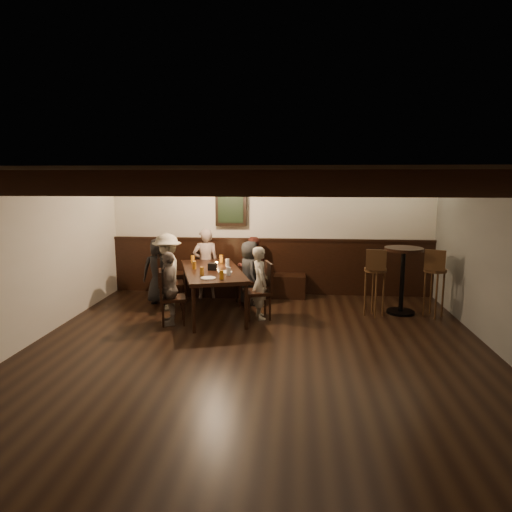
# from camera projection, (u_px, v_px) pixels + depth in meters

# --- Properties ---
(room) EXTENTS (7.00, 7.00, 7.00)m
(room) POSITION_uv_depth(u_px,v_px,m) (251.00, 251.00, 8.01)
(room) COLOR black
(room) RESTS_ON ground
(dining_table) EXTENTS (1.52, 2.27, 0.78)m
(dining_table) POSITION_uv_depth(u_px,v_px,m) (212.00, 273.00, 7.89)
(dining_table) COLOR black
(dining_table) RESTS_ON floor
(chair_left_near) EXTENTS (0.55, 0.55, 0.97)m
(chair_left_near) POSITION_uv_depth(u_px,v_px,m) (170.00, 293.00, 8.24)
(chair_left_near) COLOR black
(chair_left_near) RESTS_ON floor
(chair_left_far) EXTENTS (0.51, 0.51, 0.89)m
(chair_left_far) POSITION_uv_depth(u_px,v_px,m) (172.00, 307.00, 7.38)
(chair_left_far) COLOR black
(chair_left_far) RESTS_ON floor
(chair_right_near) EXTENTS (0.52, 0.52, 0.91)m
(chair_right_near) POSITION_uv_depth(u_px,v_px,m) (248.00, 290.00, 8.55)
(chair_right_near) COLOR black
(chair_right_near) RESTS_ON floor
(chair_right_far) EXTENTS (0.55, 0.55, 0.95)m
(chair_right_far) POSITION_uv_depth(u_px,v_px,m) (258.00, 301.00, 7.68)
(chair_right_far) COLOR black
(chair_right_far) RESTS_ON floor
(person_bench_left) EXTENTS (0.70, 0.56, 1.24)m
(person_bench_left) POSITION_uv_depth(u_px,v_px,m) (159.00, 271.00, 8.58)
(person_bench_left) COLOR black
(person_bench_left) RESTS_ON floor
(person_bench_centre) EXTENTS (0.58, 0.47, 1.38)m
(person_bench_centre) POSITION_uv_depth(u_px,v_px,m) (206.00, 264.00, 8.90)
(person_bench_centre) COLOR gray
(person_bench_centre) RESTS_ON floor
(person_bench_right) EXTENTS (0.70, 0.62, 1.21)m
(person_bench_right) POSITION_uv_depth(u_px,v_px,m) (252.00, 267.00, 8.96)
(person_bench_right) COLOR maroon
(person_bench_right) RESTS_ON floor
(person_left_near) EXTENTS (0.76, 1.00, 1.38)m
(person_left_near) POSITION_uv_depth(u_px,v_px,m) (168.00, 271.00, 8.17)
(person_left_near) COLOR #A7A18D
(person_left_near) RESTS_ON floor
(person_left_far) EXTENTS (0.49, 0.75, 1.19)m
(person_left_far) POSITION_uv_depth(u_px,v_px,m) (169.00, 288.00, 7.32)
(person_left_far) COLOR gray
(person_left_far) RESTS_ON floor
(person_right_near) EXTENTS (0.54, 0.67, 1.19)m
(person_right_near) POSITION_uv_depth(u_px,v_px,m) (249.00, 273.00, 8.50)
(person_right_near) COLOR #262628
(person_right_near) RESTS_ON floor
(person_right_far) EXTENTS (0.41, 0.51, 1.22)m
(person_right_far) POSITION_uv_depth(u_px,v_px,m) (260.00, 283.00, 7.63)
(person_right_far) COLOR #B3AA97
(person_right_far) RESTS_ON floor
(pint_a) EXTENTS (0.07, 0.07, 0.14)m
(pint_a) POSITION_uv_depth(u_px,v_px,m) (193.00, 259.00, 8.48)
(pint_a) COLOR #BF7219
(pint_a) RESTS_ON dining_table
(pint_b) EXTENTS (0.07, 0.07, 0.14)m
(pint_b) POSITION_uv_depth(u_px,v_px,m) (221.00, 259.00, 8.55)
(pint_b) COLOR #BF7219
(pint_b) RESTS_ON dining_table
(pint_c) EXTENTS (0.07, 0.07, 0.14)m
(pint_c) POSITION_uv_depth(u_px,v_px,m) (194.00, 265.00, 7.90)
(pint_c) COLOR #BF7219
(pint_c) RESTS_ON dining_table
(pint_d) EXTENTS (0.07, 0.07, 0.14)m
(pint_d) POSITION_uv_depth(u_px,v_px,m) (228.00, 263.00, 8.12)
(pint_d) COLOR silver
(pint_d) RESTS_ON dining_table
(pint_e) EXTENTS (0.07, 0.07, 0.14)m
(pint_e) POSITION_uv_depth(u_px,v_px,m) (202.00, 271.00, 7.39)
(pint_e) COLOR #BF7219
(pint_e) RESTS_ON dining_table
(pint_f) EXTENTS (0.07, 0.07, 0.14)m
(pint_f) POSITION_uv_depth(u_px,v_px,m) (229.00, 271.00, 7.38)
(pint_f) COLOR silver
(pint_f) RESTS_ON dining_table
(pint_g) EXTENTS (0.07, 0.07, 0.14)m
(pint_g) POSITION_uv_depth(u_px,v_px,m) (222.00, 275.00, 7.11)
(pint_g) COLOR #BF7219
(pint_g) RESTS_ON dining_table
(plate_near) EXTENTS (0.24, 0.24, 0.01)m
(plate_near) POSITION_uv_depth(u_px,v_px,m) (208.00, 278.00, 7.17)
(plate_near) COLOR white
(plate_near) RESTS_ON dining_table
(plate_far) EXTENTS (0.24, 0.24, 0.01)m
(plate_far) POSITION_uv_depth(u_px,v_px,m) (225.00, 272.00, 7.63)
(plate_far) COLOR white
(plate_far) RESTS_ON dining_table
(condiment_caddy) EXTENTS (0.15, 0.10, 0.12)m
(condiment_caddy) POSITION_uv_depth(u_px,v_px,m) (212.00, 267.00, 7.82)
(condiment_caddy) COLOR black
(condiment_caddy) RESTS_ON dining_table
(candle) EXTENTS (0.05, 0.05, 0.05)m
(candle) POSITION_uv_depth(u_px,v_px,m) (217.00, 265.00, 8.19)
(candle) COLOR beige
(candle) RESTS_ON dining_table
(high_top_table) EXTENTS (0.66, 0.66, 1.16)m
(high_top_table) POSITION_uv_depth(u_px,v_px,m) (403.00, 271.00, 7.87)
(high_top_table) COLOR black
(high_top_table) RESTS_ON floor
(bar_stool_left) EXTENTS (0.37, 0.40, 1.18)m
(bar_stool_left) POSITION_uv_depth(u_px,v_px,m) (374.00, 291.00, 7.77)
(bar_stool_left) COLOR #371F11
(bar_stool_left) RESTS_ON floor
(bar_stool_right) EXTENTS (0.41, 0.42, 1.18)m
(bar_stool_right) POSITION_uv_depth(u_px,v_px,m) (434.00, 292.00, 7.73)
(bar_stool_right) COLOR #371F11
(bar_stool_right) RESTS_ON floor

